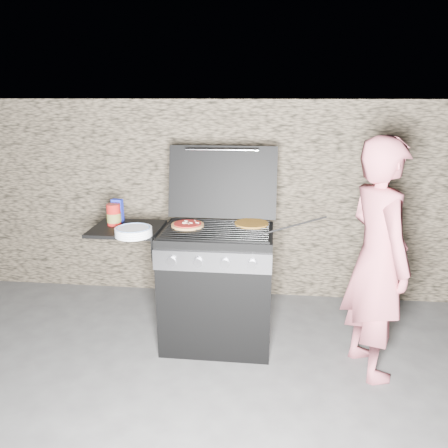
# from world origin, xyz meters

# --- Properties ---
(ground) EXTENTS (50.00, 50.00, 0.00)m
(ground) POSITION_xyz_m (0.00, 0.00, 0.00)
(ground) COLOR #403F3E
(stone_wall) EXTENTS (8.00, 0.35, 1.80)m
(stone_wall) POSITION_xyz_m (0.00, 1.05, 0.90)
(stone_wall) COLOR #837158
(stone_wall) RESTS_ON ground
(gas_grill) EXTENTS (1.34, 0.79, 0.91)m
(gas_grill) POSITION_xyz_m (-0.25, 0.00, 0.46)
(gas_grill) COLOR black
(gas_grill) RESTS_ON ground
(pizza_topped) EXTENTS (0.31, 0.31, 0.03)m
(pizza_topped) POSITION_xyz_m (-0.22, 0.04, 0.92)
(pizza_topped) COLOR #E09352
(pizza_topped) RESTS_ON gas_grill
(pizza_plain) EXTENTS (0.31, 0.31, 0.01)m
(pizza_plain) POSITION_xyz_m (0.24, 0.14, 0.92)
(pizza_plain) COLOR #C3892D
(pizza_plain) RESTS_ON gas_grill
(sauce_jar) EXTENTS (0.12, 0.12, 0.16)m
(sauce_jar) POSITION_xyz_m (-0.78, 0.05, 0.98)
(sauce_jar) COLOR #A51915
(sauce_jar) RESTS_ON gas_grill
(blue_carton) EXTENTS (0.08, 0.05, 0.17)m
(blue_carton) POSITION_xyz_m (-0.79, 0.15, 0.99)
(blue_carton) COLOR #1A25A9
(blue_carton) RESTS_ON gas_grill
(plate_stack) EXTENTS (0.28, 0.28, 0.06)m
(plate_stack) POSITION_xyz_m (-0.56, -0.19, 0.93)
(plate_stack) COLOR white
(plate_stack) RESTS_ON gas_grill
(person) EXTENTS (0.55, 0.68, 1.61)m
(person) POSITION_xyz_m (1.08, -0.22, 0.80)
(person) COLOR #C95F6C
(person) RESTS_ON ground
(tongs) EXTENTS (0.46, 0.20, 0.10)m
(tongs) POSITION_xyz_m (0.55, 0.00, 0.96)
(tongs) COLOR black
(tongs) RESTS_ON gas_grill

